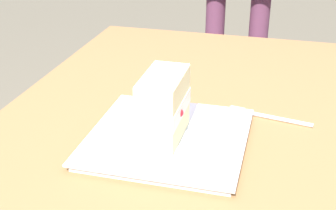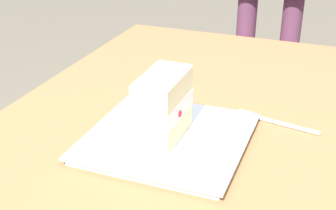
{
  "view_description": "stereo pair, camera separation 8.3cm",
  "coord_description": "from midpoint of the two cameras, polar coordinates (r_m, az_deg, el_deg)",
  "views": [
    {
      "loc": [
        -0.56,
        -0.16,
        1.2
      ],
      "look_at": [
        0.16,
        0.03,
        0.84
      ],
      "focal_mm": 50.4,
      "sensor_mm": 36.0,
      "label": 1
    },
    {
      "loc": [
        -0.53,
        -0.24,
        1.2
      ],
      "look_at": [
        0.16,
        0.03,
        0.84
      ],
      "focal_mm": 50.4,
      "sensor_mm": 36.0,
      "label": 2
    }
  ],
  "objects": [
    {
      "name": "dessert_plate",
      "position": [
        0.86,
        2.76,
        -4.12
      ],
      "size": [
        0.28,
        0.28,
        0.02
      ],
      "color": "white",
      "rests_on": "patio_table"
    },
    {
      "name": "dessert_fork",
      "position": [
        0.96,
        14.74,
        -1.93
      ],
      "size": [
        0.05,
        0.17,
        0.01
      ],
      "color": "silver",
      "rests_on": "patio_table"
    },
    {
      "name": "cake_slice",
      "position": [
        0.82,
        2.27,
        -0.24
      ],
      "size": [
        0.13,
        0.08,
        0.12
      ],
      "color": "beige",
      "rests_on": "dessert_plate"
    }
  ]
}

